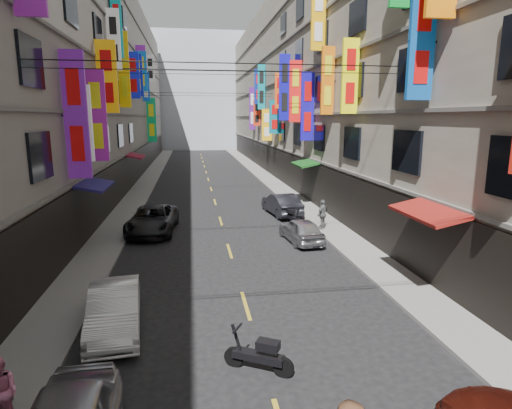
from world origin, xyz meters
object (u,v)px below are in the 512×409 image
object	(u,v)px
car_right_far	(282,204)
scooter_crossing	(259,355)
pedestrian_lfar	(0,394)
pedestrian_rfar	(323,214)
car_left_mid	(114,309)
car_right_mid	(301,230)
car_left_far	(153,220)
scooter_far_right	(292,217)

from	to	relation	value
car_right_far	scooter_crossing	bearing A→B (deg)	68.96
pedestrian_lfar	pedestrian_rfar	world-z (taller)	pedestrian_rfar
scooter_crossing	car_left_mid	size ratio (longest dim) A/B	0.40
scooter_crossing	pedestrian_lfar	size ratio (longest dim) A/B	1.07
car_right_mid	car_right_far	world-z (taller)	car_right_far
scooter_crossing	car_left_far	distance (m)	14.22
car_right_mid	pedestrian_rfar	distance (m)	2.58
scooter_crossing	scooter_far_right	world-z (taller)	same
scooter_crossing	car_right_far	size ratio (longest dim) A/B	0.38
scooter_far_right	car_right_far	bearing A→B (deg)	-102.81
scooter_crossing	car_left_mid	world-z (taller)	car_left_mid
scooter_crossing	car_left_far	world-z (taller)	car_left_far
pedestrian_lfar	pedestrian_rfar	distance (m)	17.74
scooter_crossing	pedestrian_rfar	bearing A→B (deg)	5.91
car_left_far	car_right_mid	world-z (taller)	car_left_far
car_right_far	pedestrian_rfar	world-z (taller)	pedestrian_rfar
car_left_far	car_right_mid	xyz separation A→B (m)	(7.51, -2.96, -0.10)
scooter_far_right	car_left_far	world-z (taller)	car_left_far
car_right_far	scooter_far_right	bearing A→B (deg)	85.05
car_right_mid	pedestrian_rfar	size ratio (longest dim) A/B	2.19
pedestrian_rfar	car_left_far	bearing A→B (deg)	-47.85
pedestrian_rfar	car_right_mid	bearing A→B (deg)	6.84
car_left_mid	car_left_far	size ratio (longest dim) A/B	0.78
car_left_mid	pedestrian_rfar	xyz separation A→B (m)	(9.40, 9.98, 0.28)
scooter_far_right	car_left_mid	xyz separation A→B (m)	(-8.10, -11.66, 0.22)
scooter_crossing	pedestrian_lfar	distance (m)	5.50
car_left_far	pedestrian_lfar	bearing A→B (deg)	-91.68
car_left_far	car_right_mid	distance (m)	8.07
pedestrian_rfar	scooter_crossing	bearing A→B (deg)	25.02
scooter_crossing	car_left_mid	distance (m)	4.72
scooter_far_right	pedestrian_lfar	distance (m)	18.39
car_right_mid	scooter_crossing	bearing A→B (deg)	64.65
scooter_crossing	car_right_far	world-z (taller)	car_right_far
scooter_far_right	car_right_far	world-z (taller)	car_right_far
car_right_mid	pedestrian_lfar	bearing A→B (deg)	47.19
car_left_far	pedestrian_rfar	world-z (taller)	pedestrian_rfar
car_right_mid	car_right_far	xyz separation A→B (m)	(0.31, 6.10, 0.09)
car_right_mid	car_right_far	bearing A→B (deg)	-98.63
car_right_mid	car_left_mid	bearing A→B (deg)	40.61
car_left_far	car_right_mid	size ratio (longest dim) A/B	1.42
scooter_far_right	pedestrian_rfar	distance (m)	2.18
pedestrian_lfar	car_right_far	bearing A→B (deg)	81.90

